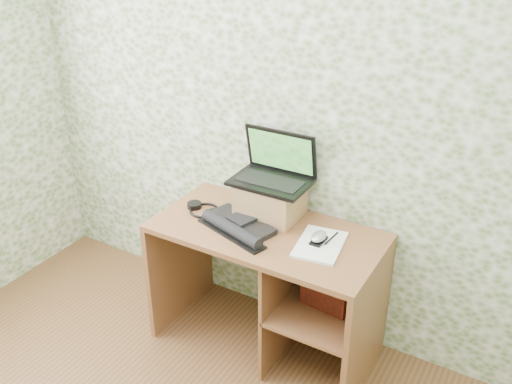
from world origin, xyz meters
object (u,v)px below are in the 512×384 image
Objects in this scene: riser at (270,200)px; notepad at (320,245)px; desk at (282,274)px; keyboard at (237,226)px; laptop at (275,170)px.

notepad is (0.36, -0.14, -0.09)m from riser.
riser is (-0.14, 0.12, 0.36)m from desk.
keyboard is at bearing -155.84° from desk.
keyboard reaches higher than desk.
riser is 1.04× the size of notepad.
keyboard is (-0.22, -0.10, 0.29)m from desk.
notepad is (0.22, -0.03, 0.28)m from desk.
desk is at bearing -49.51° from laptop.
riser is at bearing 140.21° from desk.
laptop is 0.36m from keyboard.
riser reaches higher than notepad.
laptop is (-0.14, 0.16, 0.52)m from desk.
desk is 0.41m from riser.
laptop reaches higher than riser.
notepad is (0.36, -0.19, -0.25)m from laptop.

